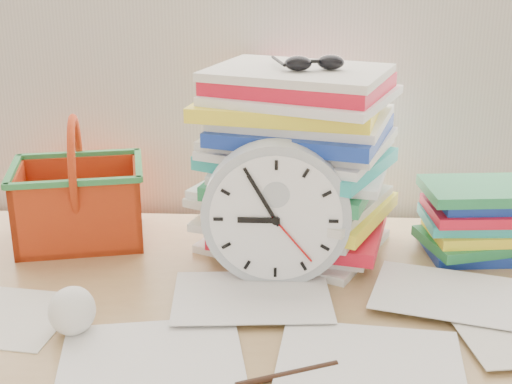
# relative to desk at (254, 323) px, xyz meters

# --- Properties ---
(desk) EXTENTS (1.40, 0.70, 0.75)m
(desk) POSITION_rel_desk_xyz_m (0.00, 0.00, 0.00)
(desk) COLOR #A7824E
(desk) RESTS_ON ground
(paper_stack) EXTENTS (0.44, 0.40, 0.36)m
(paper_stack) POSITION_rel_desk_xyz_m (0.07, 0.18, 0.26)
(paper_stack) COLOR white
(paper_stack) RESTS_ON desk
(clock) EXTENTS (0.26, 0.05, 0.26)m
(clock) POSITION_rel_desk_xyz_m (0.04, 0.03, 0.21)
(clock) COLOR #ACB4BA
(clock) RESTS_ON desk
(sunglasses) EXTENTS (0.15, 0.14, 0.03)m
(sunglasses) POSITION_rel_desk_xyz_m (0.10, 0.16, 0.45)
(sunglasses) COLOR black
(sunglasses) RESTS_ON paper_stack
(book_stack) EXTENTS (0.27, 0.22, 0.14)m
(book_stack) POSITION_rel_desk_xyz_m (0.44, 0.17, 0.15)
(book_stack) COLOR white
(book_stack) RESTS_ON desk
(basket) EXTENTS (0.30, 0.25, 0.26)m
(basket) POSITION_rel_desk_xyz_m (-0.37, 0.20, 0.20)
(basket) COLOR #D74115
(basket) RESTS_ON desk
(crumpled_ball) EXTENTS (0.08, 0.08, 0.08)m
(crumpled_ball) POSITION_rel_desk_xyz_m (-0.28, -0.17, 0.11)
(crumpled_ball) COLOR white
(crumpled_ball) RESTS_ON desk
(pen) EXTENTS (0.15, 0.07, 0.01)m
(pen) POSITION_rel_desk_xyz_m (0.06, -0.28, 0.08)
(pen) COLOR black
(pen) RESTS_ON desk
(scattered_papers) EXTENTS (1.26, 0.42, 0.02)m
(scattered_papers) POSITION_rel_desk_xyz_m (0.00, 0.00, 0.08)
(scattered_papers) COLOR white
(scattered_papers) RESTS_ON desk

